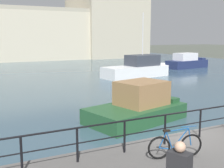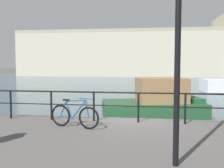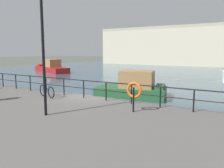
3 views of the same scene
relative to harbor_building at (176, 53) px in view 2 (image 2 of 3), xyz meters
The scene contains 7 objects.
ground_plane 53.19m from the harbor_building, 96.43° to the right, with size 240.00×240.00×0.00m, color #4C5147.
water_basin 23.74m from the harbor_building, 104.83° to the right, with size 80.00×60.00×0.01m, color #385160.
harbor_building is the anchor object (origin of this frame).
moored_green_narrowboat 48.38m from the harbor_building, 95.98° to the right, with size 5.92×4.14×2.14m.
quay_railing 53.77m from the harbor_building, 96.12° to the right, with size 22.48×0.07×1.08m.
parked_bicycle 55.10m from the harbor_building, 98.09° to the right, with size 1.73×0.51×0.98m.
quay_lamp_post 57.46m from the harbor_building, 94.75° to the right, with size 0.32×0.32×5.27m.
Camera 2 is at (0.67, -10.18, 2.99)m, focal length 43.36 mm.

